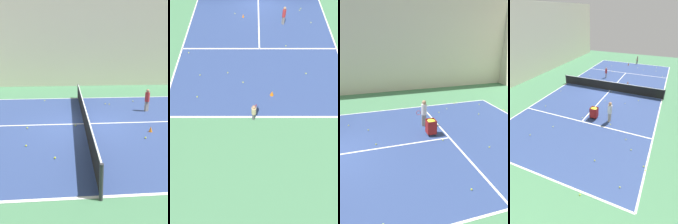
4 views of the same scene
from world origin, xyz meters
TOP-DOWN VIEW (x-y plane):
  - ground_plane at (0.00, 0.00)m, footprint 37.44×37.44m
  - court_playing_area at (0.00, 0.00)m, footprint 10.50×23.69m
  - line_sideline_left at (-5.25, 0.00)m, footprint 0.10×23.69m
  - line_sideline_right at (5.25, 0.00)m, footprint 0.10×23.69m
  - line_centre_service at (0.00, 0.00)m, footprint 0.10×13.03m
  - hall_enclosure_right at (10.20, 0.00)m, footprint 0.15×33.74m
  - tennis_net at (0.00, 0.00)m, footprint 10.80×0.10m
  - child_midcourt at (1.82, -3.68)m, footprint 0.33×0.33m
  - training_cone_1 at (-1.22, -2.79)m, footprint 0.16×0.16m
  - tennis_ball_1 at (3.34, -1.85)m, footprint 0.07×0.07m
  - tennis_ball_2 at (-3.25, 1.21)m, footprint 0.07×0.07m
  - tennis_ball_9 at (-1.89, -2.33)m, footprint 0.07×0.07m
  - tennis_ball_11 at (4.63, 2.29)m, footprint 0.07×0.07m
  - tennis_ball_12 at (-0.28, 0.42)m, footprint 0.07×0.07m
  - tennis_ball_14 at (4.00, -3.56)m, footprint 0.07×0.07m
  - tennis_ball_17 at (-2.25, 2.32)m, footprint 0.07×0.07m
  - tennis_ball_20 at (-0.42, 2.59)m, footprint 0.07×0.07m
  - tennis_ball_21 at (3.48, -1.62)m, footprint 0.07×0.07m

SIDE VIEW (x-z plane):
  - ground_plane at x=0.00m, z-range 0.00..0.00m
  - court_playing_area at x=0.00m, z-range 0.00..0.00m
  - line_sideline_left at x=-5.25m, z-range 0.00..0.01m
  - line_sideline_right at x=5.25m, z-range 0.00..0.01m
  - line_centre_service at x=0.00m, z-range 0.00..0.01m
  - tennis_ball_1 at x=3.34m, z-range 0.00..0.07m
  - tennis_ball_2 at x=-3.25m, z-range 0.00..0.07m
  - tennis_ball_9 at x=-1.89m, z-range 0.00..0.07m
  - tennis_ball_11 at x=4.63m, z-range 0.00..0.07m
  - tennis_ball_12 at x=-0.28m, z-range 0.00..0.07m
  - tennis_ball_14 at x=4.00m, z-range 0.00..0.07m
  - tennis_ball_17 at x=-2.25m, z-range 0.00..0.07m
  - tennis_ball_20 at x=-0.42m, z-range 0.00..0.07m
  - tennis_ball_21 at x=3.48m, z-range 0.00..0.07m
  - training_cone_1 at x=-1.22m, z-range 0.00..0.25m
  - tennis_net at x=0.00m, z-range 0.02..1.00m
  - child_midcourt at x=1.82m, z-range 0.09..1.36m
  - hall_enclosure_right at x=10.20m, z-range 0.00..8.30m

